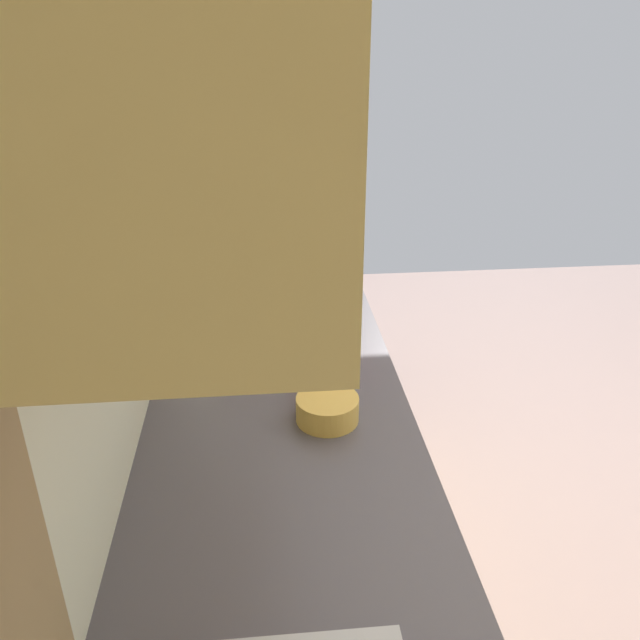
% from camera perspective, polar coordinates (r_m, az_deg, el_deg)
% --- Properties ---
extents(ground_plane, '(5.86, 5.86, 0.00)m').
position_cam_1_polar(ground_plane, '(2.74, 26.89, -18.87)').
color(ground_plane, gray).
extents(wall_back, '(3.78, 0.12, 2.63)m').
position_cam_1_polar(wall_back, '(1.69, -17.70, 7.68)').
color(wall_back, beige).
rests_on(wall_back, ground_plane).
extents(counter_run, '(2.78, 0.67, 0.93)m').
position_cam_1_polar(counter_run, '(1.76, -3.28, -23.80)').
color(counter_run, '#DDCB6F').
rests_on(counter_run, ground_plane).
extents(oven_range, '(0.64, 0.62, 1.11)m').
position_cam_1_polar(oven_range, '(3.15, -4.98, 0.72)').
color(oven_range, '#B7BABF').
rests_on(oven_range, ground_plane).
extents(microwave, '(0.48, 0.40, 0.31)m').
position_cam_1_polar(microwave, '(2.20, -5.24, 6.46)').
color(microwave, white).
rests_on(microwave, counter_run).
extents(bowl, '(0.15, 0.15, 0.06)m').
position_cam_1_polar(bowl, '(1.52, 0.67, -7.90)').
color(bowl, gold).
rests_on(bowl, counter_run).
extents(kettle, '(0.21, 0.15, 0.16)m').
position_cam_1_polar(kettle, '(1.72, -0.23, -2.25)').
color(kettle, red).
rests_on(kettle, counter_run).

